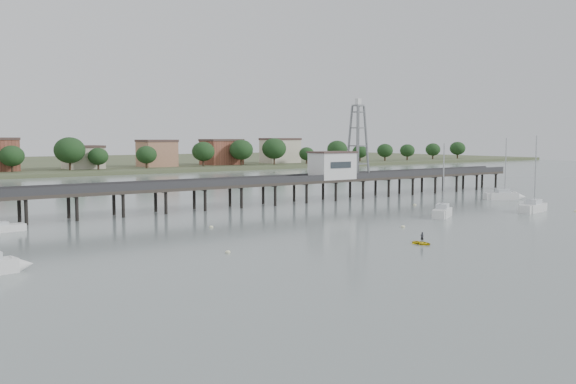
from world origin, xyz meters
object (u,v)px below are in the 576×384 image
Objects in this scene: sailboat_c at (444,212)px; yellow_dinghy at (422,244)px; sailboat_e at (508,196)px; white_tender at (8,228)px; pier at (218,186)px; sailboat_d at (536,207)px; lattice_tower at (358,142)px.

yellow_dinghy is at bearing -174.74° from sailboat_c.
white_tender is at bearing -158.60° from sailboat_e.
sailboat_e reaches higher than pier.
white_tender is (-74.83, 26.68, -0.18)m from sailboat_d.
sailboat_e is 88.94m from white_tender.
yellow_dinghy is at bearing -175.53° from sailboat_d.
pier is at bearing -180.00° from lattice_tower.
sailboat_c reaches higher than yellow_dinghy.
lattice_tower is at bearing 167.98° from sailboat_e.
white_tender reaches higher than yellow_dinghy.
sailboat_c is at bearing -106.99° from lattice_tower.
white_tender is 51.84m from yellow_dinghy.
sailboat_c is at bearing -52.51° from pier.
pier reaches higher than yellow_dinghy.
sailboat_d reaches higher than yellow_dinghy.
lattice_tower is 1.24× the size of sailboat_e.
lattice_tower is 3.83× the size of white_tender.
lattice_tower is at bearing 42.98° from sailboat_c.
lattice_tower reaches higher than white_tender.
pier is 37.14m from sailboat_c.
sailboat_e is at bearing -19.75° from pier.
pier is at bearing 128.66° from sailboat_d.
pier is 12.88× the size of sailboat_c.
pier reaches higher than white_tender.
sailboat_d is 79.44m from white_tender.
white_tender is at bearing 149.12° from sailboat_d.
yellow_dinghy is at bearing -124.48° from lattice_tower.
lattice_tower is 55.42m from yellow_dinghy.
sailboat_d is 1.04× the size of sailboat_e.
sailboat_c reaches higher than pier.
pier is 37.02× the size of white_tender.
lattice_tower is 6.34× the size of yellow_dinghy.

